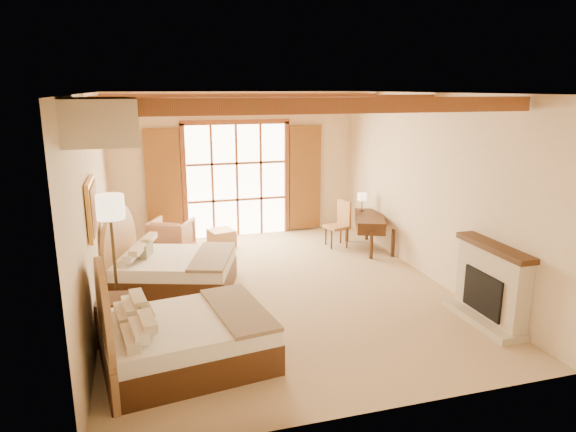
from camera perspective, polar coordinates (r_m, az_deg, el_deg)
name	(u,v)px	position (r m, az deg, el deg)	size (l,w,h in m)	color
floor	(277,290)	(8.66, -1.21, -8.18)	(7.00, 7.00, 0.00)	tan
wall_back	(236,165)	(11.55, -5.79, 5.64)	(5.50, 5.50, 0.00)	beige
wall_left	(94,207)	(7.95, -20.79, 0.96)	(7.00, 7.00, 0.00)	beige
wall_right	(429,187)	(9.27, 15.41, 3.13)	(7.00, 7.00, 0.00)	beige
ceiling	(276,93)	(8.01, -1.33, 13.51)	(7.00, 7.00, 0.00)	#B97539
ceiling_beams	(276,101)	(8.02, -1.32, 12.65)	(5.39, 4.60, 0.18)	#9C4C27
french_doors	(237,181)	(11.55, -5.69, 3.88)	(3.95, 0.08, 2.60)	white
fireplace	(490,288)	(7.90, 21.52, -7.46)	(0.46, 1.40, 1.16)	#C3B39C
painting	(92,208)	(7.19, -20.93, 0.86)	(0.06, 0.95, 0.75)	#C38D3B
canopy_valance	(103,120)	(5.76, -19.84, 10.01)	(0.70, 1.40, 0.45)	beige
bed_near	(175,336)	(6.45, -12.46, -12.90)	(2.14, 1.73, 1.28)	#432514
bed_far	(165,268)	(8.75, -13.46, -5.69)	(2.32, 1.95, 1.25)	#432514
nightstand	(120,319)	(7.28, -18.16, -10.82)	(0.50, 0.50, 0.60)	#432514
floor_lamp	(110,215)	(7.42, -19.14, 0.10)	(0.39, 0.39, 1.86)	#3D311D
armchair	(171,236)	(10.63, -12.83, -2.23)	(0.77, 0.79, 0.72)	#AC7255
ottoman	(222,238)	(10.99, -7.40, -2.44)	(0.49, 0.49, 0.36)	tan
desk	(369,231)	(10.80, 9.00, -1.66)	(1.00, 1.44, 0.71)	#432514
desk_chair	(337,232)	(10.91, 5.52, -1.82)	(0.53, 0.52, 0.98)	#AA7543
desk_lamp	(362,197)	(11.06, 8.24, 2.06)	(0.19, 0.19, 0.39)	#3D311D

